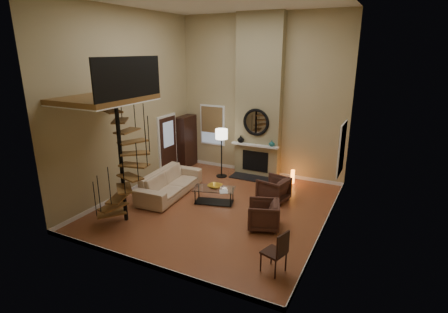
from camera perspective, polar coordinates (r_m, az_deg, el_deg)
The scene contains 32 objects.
ground at distance 10.14m, azimuth -1.02°, elevation -8.21°, with size 6.00×6.50×0.01m, color #A95D36.
back_wall at distance 12.24m, azimuth 6.06°, elevation 9.59°, with size 6.00×0.02×5.50m, color tan.
front_wall at distance 6.66m, azimuth -14.21°, elevation 2.86°, with size 6.00×0.02×5.50m, color tan.
left_wall at distance 11.00m, azimuth -15.24°, elevation 8.25°, with size 0.02×6.50×5.50m, color tan.
right_wall at distance 8.37m, azimuth 17.50°, elevation 5.43°, with size 0.02×6.50×5.50m, color tan.
baseboard_back at distance 12.86m, azimuth 5.67°, elevation -2.38°, with size 6.00×0.02×0.12m, color white.
baseboard_front at distance 7.75m, azimuth -12.66°, elevation -16.77°, with size 6.00×0.02×0.12m, color white.
baseboard_left at distance 11.69m, azimuth -14.18°, elevation -4.88°, with size 0.02×6.50×0.12m, color white.
baseboard_right at distance 9.26m, azimuth 15.94°, elevation -11.08°, with size 0.02×6.50×0.12m, color white.
chimney_breast at distance 12.07m, azimuth 5.74°, elevation 9.49°, with size 1.60×0.38×5.50m, color #8F835D.
hearth at distance 12.28m, azimuth 4.54°, elevation -3.50°, with size 1.50×0.60×0.04m, color black.
firebox at distance 12.37m, azimuth 5.10°, elevation -0.77°, with size 0.95×0.02×0.72m, color black.
mantel at distance 12.12m, azimuth 5.04°, elevation 1.83°, with size 1.70×0.18×0.06m, color white.
mirror_frame at distance 11.99m, azimuth 5.24°, elevation 5.58°, with size 0.94×0.94×0.10m, color black.
mirror_disc at distance 12.00m, azimuth 5.26°, elevation 5.59°, with size 0.80×0.80×0.01m, color white.
vase_left at distance 12.32m, azimuth 2.75°, elevation 2.87°, with size 0.24×0.24×0.25m, color black.
vase_right at distance 11.93m, azimuth 7.80°, elevation 2.15°, with size 0.20×0.20×0.21m, color #19595A.
window_back at distance 13.18m, azimuth -1.91°, elevation 5.24°, with size 1.02×0.06×1.52m.
window_right at distance 10.55m, azimuth 18.66°, elevation 1.34°, with size 0.06×1.02×1.52m.
entry_door at distance 12.69m, azimuth -9.15°, elevation 1.90°, with size 0.10×1.05×2.16m.
loft at distance 8.99m, azimuth -18.48°, elevation 9.25°, with size 1.70×2.20×1.09m.
spiral_stair at distance 9.11m, azimuth -16.41°, elevation 0.15°, with size 1.47×1.47×4.06m.
hutch at distance 13.43m, azimuth -6.16°, elevation 2.42°, with size 0.42×0.89×1.99m, color black.
sofa at distance 10.92m, azimuth -8.83°, elevation -4.24°, with size 2.51×0.98×0.73m, color #CBAE8D.
armchair_near at distance 10.47m, azimuth 8.44°, elevation -5.41°, with size 0.79×0.81×0.74m, color #482921.
armchair_far at distance 8.92m, azimuth 6.93°, elevation -9.48°, with size 0.76×0.78×0.71m, color #482921.
coffee_table at distance 10.28m, azimuth -1.61°, elevation -6.08°, with size 1.32×0.91×0.45m.
bowl at distance 10.24m, azimuth -1.49°, elevation -4.89°, with size 0.41×0.41×0.10m, color gold.
book at distance 9.94m, azimuth -0.24°, elevation -5.80°, with size 0.22×0.30×0.03m, color gray.
floor_lamp at distance 12.03m, azimuth -0.41°, elevation 3.07°, with size 0.42×0.42×1.73m.
accent_lamp at distance 11.94m, azimuth 11.14°, elevation -3.22°, with size 0.13×0.13×0.46m, color orange.
side_chair at distance 7.22m, azimuth 8.73°, elevation -14.91°, with size 0.53×0.51×0.93m.
Camera 1 is at (4.26, -8.12, 4.33)m, focal length 27.99 mm.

